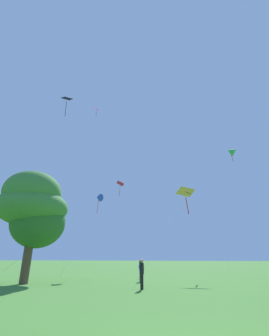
# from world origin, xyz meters

# --- Properties ---
(kite_green_small) EXTENTS (3.54, 9.06, 19.32)m
(kite_green_small) POSITION_xyz_m (2.66, 34.90, 18.45)
(kite_green_small) COLOR green
(kite_green_small) RESTS_ON ground_plane
(kite_blue_delta) EXTENTS (3.65, 10.43, 8.76)m
(kite_blue_delta) POSITION_xyz_m (-12.93, 18.91, 8.26)
(kite_blue_delta) COLOR blue
(kite_blue_delta) RESTS_ON ground_plane
(kite_red_high) EXTENTS (2.52, 10.01, 12.54)m
(kite_red_high) POSITION_xyz_m (-13.49, 25.40, 11.15)
(kite_red_high) COLOR red
(kite_red_high) RESTS_ON ground_plane
(kite_black_large) EXTENTS (3.90, 9.70, 20.06)m
(kite_black_large) POSITION_xyz_m (-15.70, 14.04, 18.09)
(kite_black_large) COLOR black
(kite_black_large) RESTS_ON ground_plane
(kite_yellow_diamond) EXTENTS (3.03, 10.88, 9.15)m
(kite_yellow_diamond) POSITION_xyz_m (-3.25, 19.95, 7.84)
(kite_yellow_diamond) COLOR yellow
(kite_yellow_diamond) RESTS_ON ground_plane
(kite_purple_streamer) EXTENTS (3.15, 9.79, 28.82)m
(kite_purple_streamer) POSITION_xyz_m (-19.68, 27.90, 26.22)
(kite_purple_streamer) COLOR purple
(kite_purple_streamer) RESTS_ON ground_plane
(person_foreground_watcher) EXTENTS (0.31, 0.53, 1.69)m
(person_foreground_watcher) POSITION_xyz_m (-6.59, 15.22, 1.02)
(person_foreground_watcher) COLOR #665B4C
(person_foreground_watcher) RESTS_ON ground_plane
(person_with_spool) EXTENTS (0.23, 0.55, 1.70)m
(person_with_spool) POSITION_xyz_m (-4.83, 10.31, 1.02)
(person_with_spool) COLOR black
(person_with_spool) RESTS_ON ground_plane
(tree_right_cluster) EXTENTS (5.62, 5.62, 8.45)m
(tree_right_cluster) POSITION_xyz_m (-13.99, 10.38, 5.53)
(tree_right_cluster) COLOR brown
(tree_right_cluster) RESTS_ON ground_plane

